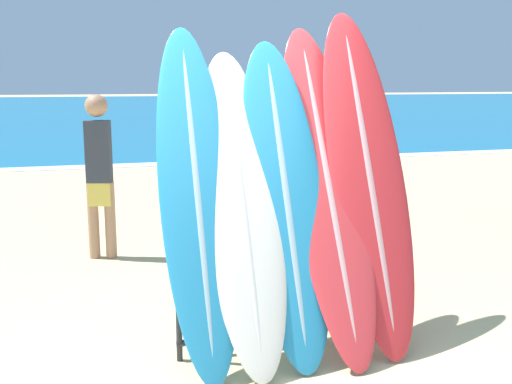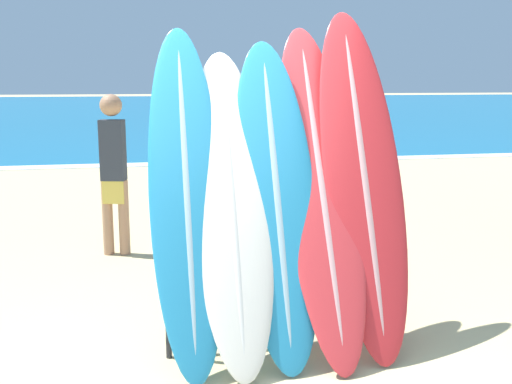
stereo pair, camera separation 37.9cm
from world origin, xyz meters
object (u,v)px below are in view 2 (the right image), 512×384
at_px(surfboard_slot_0, 186,194).
at_px(surfboard_slot_3, 320,186).
at_px(surfboard_rack, 279,279).
at_px(person_near_water, 114,169).
at_px(surfboard_slot_2, 276,197).
at_px(surfboard_slot_1, 232,205).
at_px(surfboard_slot_4, 363,177).
at_px(person_mid_beach, 228,140).

height_order(surfboard_slot_0, surfboard_slot_3, surfboard_slot_3).
height_order(surfboard_rack, person_near_water, person_near_water).
distance_m(surfboard_slot_0, surfboard_slot_2, 0.60).
relative_size(surfboard_slot_1, surfboard_slot_4, 0.87).
bearing_deg(surfboard_slot_3, surfboard_slot_2, -171.98).
bearing_deg(surfboard_slot_0, surfboard_slot_4, 1.23).
bearing_deg(surfboard_slot_3, surfboard_slot_0, -178.32).
height_order(surfboard_slot_2, surfboard_slot_3, surfboard_slot_3).
height_order(surfboard_slot_3, person_mid_beach, surfboard_slot_3).
relative_size(surfboard_slot_2, person_mid_beach, 1.23).
xyz_separation_m(surfboard_slot_3, surfboard_slot_4, (0.30, -0.00, 0.06)).
height_order(surfboard_slot_2, person_mid_beach, surfboard_slot_2).
xyz_separation_m(surfboard_slot_0, surfboard_slot_1, (0.29, -0.04, -0.08)).
xyz_separation_m(surfboard_rack, person_mid_beach, (0.46, 5.30, 0.44)).
xyz_separation_m(surfboard_slot_4, person_near_water, (-1.79, 2.49, -0.25)).
distance_m(surfboard_slot_4, person_mid_beach, 5.22).
height_order(surfboard_rack, surfboard_slot_2, surfboard_slot_2).
bearing_deg(surfboard_slot_1, person_near_water, 108.43).
height_order(surfboard_slot_4, person_mid_beach, surfboard_slot_4).
height_order(surfboard_slot_1, person_mid_beach, surfboard_slot_1).
bearing_deg(person_mid_beach, surfboard_slot_1, -19.01).
distance_m(surfboard_rack, surfboard_slot_4, 0.92).
height_order(surfboard_rack, person_mid_beach, person_mid_beach).
distance_m(surfboard_slot_3, person_near_water, 2.90).
bearing_deg(person_near_water, surfboard_slot_2, -51.04).
distance_m(surfboard_slot_2, person_mid_beach, 5.28).
relative_size(surfboard_slot_0, surfboard_slot_1, 1.08).
height_order(surfboard_slot_1, surfboard_slot_2, surfboard_slot_2).
bearing_deg(surfboard_slot_0, person_mid_beach, 78.48).
relative_size(surfboard_slot_0, surfboard_slot_3, 0.99).
bearing_deg(person_near_water, surfboard_slot_4, -39.95).
xyz_separation_m(surfboard_slot_3, person_near_water, (-1.48, 2.49, -0.19)).
height_order(surfboard_slot_0, person_near_water, surfboard_slot_0).
xyz_separation_m(person_near_water, person_mid_beach, (1.63, 2.73, 0.01)).
bearing_deg(surfboard_slot_4, surfboard_slot_0, -178.77).
distance_m(surfboard_slot_2, person_near_water, 2.79).
height_order(surfboard_slot_1, surfboard_slot_3, surfboard_slot_3).
distance_m(surfboard_slot_2, surfboard_slot_3, 0.33).
bearing_deg(surfboard_slot_4, person_mid_beach, 91.74).
bearing_deg(surfboard_rack, surfboard_slot_0, 174.86).
distance_m(surfboard_slot_0, person_near_water, 2.58).
xyz_separation_m(surfboard_rack, surfboard_slot_3, (0.31, 0.08, 0.62)).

